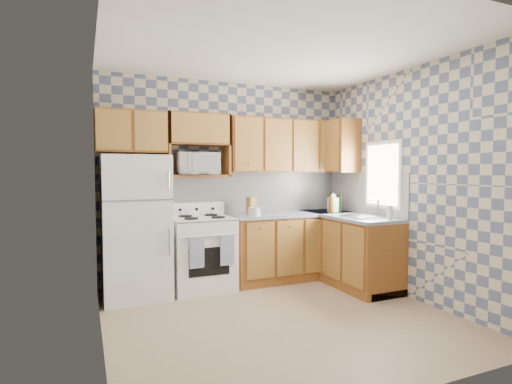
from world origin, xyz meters
The scene contains 30 objects.
floor centered at (0.00, 0.00, 0.00)m, with size 3.40×3.40×0.00m, color #8D755B.
back_wall centered at (0.00, 1.60, 1.35)m, with size 3.40×0.02×2.70m, color slate.
right_wall centered at (1.70, 0.00, 1.35)m, with size 0.02×3.20×2.70m, color slate.
backsplash_back centered at (0.40, 1.59, 1.20)m, with size 2.60×0.01×0.56m, color silver.
backsplash_right centered at (1.69, 0.80, 1.20)m, with size 0.01×1.60×0.56m, color silver.
refrigerator centered at (-1.27, 1.25, 0.84)m, with size 0.75×0.70×1.68m, color white.
stove_body centered at (-0.47, 1.28, 0.45)m, with size 0.76×0.65×0.90m, color white.
cooktop centered at (-0.47, 1.28, 0.91)m, with size 0.76×0.65×0.03m, color silver.
backguard centered at (-0.47, 1.55, 1.00)m, with size 0.76×0.08×0.17m, color white.
dish_towel_left centered at (-0.63, 0.93, 0.55)m, with size 0.17×0.03×0.37m, color navy.
dish_towel_right centered at (-0.25, 0.93, 0.55)m, with size 0.17×0.03×0.37m, color navy.
base_cabinets_back centered at (0.82, 1.30, 0.44)m, with size 1.75×0.60×0.88m, color brown.
base_cabinets_right centered at (1.40, 0.80, 0.44)m, with size 0.60×1.60×0.88m, color brown.
countertop_back centered at (0.82, 1.30, 0.90)m, with size 1.77×0.63×0.04m, color slate.
countertop_right centered at (1.40, 0.80, 0.90)m, with size 0.63×1.60×0.04m, color slate.
upper_cabinets_back centered at (0.82, 1.44, 1.85)m, with size 1.75×0.33×0.74m, color brown.
upper_cabinets_fridge centered at (-1.29, 1.44, 1.97)m, with size 0.82×0.33×0.50m, color brown.
upper_cabinets_right centered at (1.53, 1.25, 1.85)m, with size 0.33×0.70×0.74m, color brown.
microwave_shelf centered at (-0.47, 1.44, 1.44)m, with size 0.80×0.33×0.03m, color brown.
microwave centered at (-0.50, 1.38, 1.59)m, with size 0.51×0.35×0.28m, color white.
sink centered at (1.40, 0.45, 0.93)m, with size 0.48×0.40×0.03m, color #B7B7BC.
window centered at (1.69, 0.45, 1.45)m, with size 0.02×0.66×0.86m, color white.
bottle_0 centered at (1.41, 1.17, 1.05)m, with size 0.06×0.06×0.27m, color black.
bottle_1 centered at (1.51, 1.11, 1.04)m, with size 0.06×0.06×0.25m, color black.
bottle_2 centered at (1.56, 1.21, 1.04)m, with size 0.06×0.06×0.23m, color #5A360E.
bottle_3 centered at (1.34, 1.09, 1.03)m, with size 0.06×0.06×0.21m, color #5A360E.
knife_block centered at (0.24, 1.35, 1.03)m, with size 0.10×0.10×0.23m, color brown.
electric_kettle centered at (1.41, 1.14, 1.02)m, with size 0.16×0.16×0.20m, color white.
food_containers centered at (0.18, 1.10, 0.98)m, with size 0.17×0.17×0.11m, color beige, non-canonical shape.
soap_bottle centered at (1.52, 0.12, 1.01)m, with size 0.06×0.06×0.17m, color beige.
Camera 1 is at (-1.82, -3.58, 1.50)m, focal length 28.00 mm.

